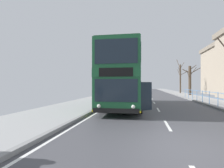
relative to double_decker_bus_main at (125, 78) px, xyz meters
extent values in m
cube|color=#434348|center=(2.54, -8.87, -2.34)|extent=(8.40, 140.00, 0.06)
cube|color=silver|center=(2.54, -6.27, -2.31)|extent=(0.12, 2.00, 0.00)
cube|color=silver|center=(2.54, -1.47, -2.31)|extent=(0.12, 2.00, 0.00)
cube|color=silver|center=(2.54, 3.33, -2.31)|extent=(0.12, 2.00, 0.00)
cube|color=silver|center=(2.54, 8.13, -2.31)|extent=(0.12, 2.00, 0.00)
cube|color=silver|center=(2.54, 12.93, -2.31)|extent=(0.12, 2.00, 0.00)
cube|color=silver|center=(2.54, 17.73, -2.31)|extent=(0.12, 2.00, 0.00)
cube|color=silver|center=(2.54, 22.53, -2.31)|extent=(0.12, 2.00, 0.00)
cube|color=silver|center=(2.54, 27.33, -2.31)|extent=(0.12, 2.00, 0.00)
cube|color=silver|center=(2.54, 32.13, -2.31)|extent=(0.12, 2.00, 0.00)
cube|color=silver|center=(2.54, 36.93, -2.31)|extent=(0.12, 2.00, 0.00)
cube|color=silver|center=(2.54, 41.73, -2.31)|extent=(0.12, 2.00, 0.00)
cube|color=silver|center=(-1.41, -8.87, -2.31)|extent=(0.12, 133.00, 0.00)
cube|color=gray|center=(-1.76, -8.87, -2.24)|extent=(0.20, 140.00, 0.14)
cube|color=#19512D|center=(0.00, 0.02, -1.05)|extent=(2.76, 10.95, 1.83)
cube|color=#19512D|center=(0.00, 0.02, 0.11)|extent=(2.78, 11.00, 0.48)
cube|color=#19512D|center=(0.00, 0.02, 1.19)|extent=(2.76, 10.95, 1.67)
cube|color=#154527|center=(0.00, 0.02, 2.06)|extent=(2.68, 10.62, 0.08)
cube|color=#19232D|center=(0.11, -5.45, -0.83)|extent=(2.23, 0.08, 1.17)
cube|color=black|center=(0.11, -5.45, 0.11)|extent=(1.77, 0.07, 0.46)
cube|color=#19232D|center=(0.11, -5.45, 1.19)|extent=(2.23, 0.08, 1.27)
cube|color=black|center=(0.11, -5.45, -1.86)|extent=(2.41, 0.13, 0.24)
cube|color=yellow|center=(0.00, 0.02, -1.90)|extent=(2.79, 11.00, 0.10)
cube|color=#19232D|center=(1.27, 0.32, -0.79)|extent=(0.20, 8.50, 0.95)
cube|color=#19232D|center=(1.27, 0.04, 1.27)|extent=(0.23, 9.81, 1.00)
cube|color=#19232D|center=(-1.29, 0.26, -0.79)|extent=(0.20, 8.50, 0.95)
cube|color=#19232D|center=(-1.28, -0.01, 1.27)|extent=(0.23, 9.81, 1.00)
sphere|color=white|center=(1.00, -5.44, -1.64)|extent=(0.20, 0.20, 0.20)
sphere|color=white|center=(-0.77, -5.48, -1.64)|extent=(0.20, 0.20, 0.20)
cube|color=#19232D|center=(1.64, -4.35, -1.17)|extent=(0.67, 0.51, 1.58)
cube|color=black|center=(1.29, -4.06, -1.17)|extent=(0.12, 0.90, 1.58)
cylinder|color=black|center=(1.28, -3.21, -1.79)|extent=(0.32, 1.05, 1.04)
cylinder|color=black|center=(-1.15, -3.26, -1.79)|extent=(0.32, 1.05, 1.04)
cylinder|color=black|center=(1.14, 3.59, -1.79)|extent=(0.32, 1.05, 1.04)
cylinder|color=black|center=(-1.29, 3.54, -1.79)|extent=(0.32, 1.05, 1.04)
cylinder|color=#598CC6|center=(6.99, -0.05, -1.63)|extent=(0.05, 0.05, 1.08)
cylinder|color=#598CC6|center=(6.99, 1.66, -1.63)|extent=(0.05, 0.05, 1.08)
cylinder|color=#598CC6|center=(6.99, 3.38, -1.63)|extent=(0.05, 0.05, 1.08)
cylinder|color=#598CC6|center=(6.99, 5.09, -1.63)|extent=(0.05, 0.05, 1.08)
cylinder|color=#598CC6|center=(6.99, 6.80, -1.63)|extent=(0.05, 0.05, 1.08)
cylinder|color=#598CC6|center=(6.99, 8.52, -1.63)|extent=(0.05, 0.05, 1.08)
cylinder|color=#598CC6|center=(6.99, 10.23, -1.63)|extent=(0.05, 0.05, 1.08)
cylinder|color=#598CC6|center=(6.99, -0.90, -1.15)|extent=(0.04, 22.27, 0.04)
cylinder|color=#598CC6|center=(6.99, -0.90, -1.58)|extent=(0.04, 22.27, 0.04)
cylinder|color=#4C3D2D|center=(8.92, 15.60, 0.18)|extent=(0.43, 0.43, 4.70)
cylinder|color=#4C3D2D|center=(8.58, 15.27, 1.15)|extent=(0.76, 0.75, 1.39)
cylinder|color=#4C3D2D|center=(9.39, 15.53, 2.27)|extent=(1.03, 0.23, 0.86)
cylinder|color=#4C3D2D|center=(9.74, 15.62, 1.73)|extent=(1.69, 0.15, 1.05)
cylinder|color=#4C3D2D|center=(9.01, 16.25, 1.11)|extent=(0.30, 1.37, 0.94)
cylinder|color=#4C3D2D|center=(8.43, 15.91, 1.70)|extent=(1.04, 0.71, 0.69)
cylinder|color=#4C3D2D|center=(8.33, 15.54, 1.72)|extent=(1.22, 0.21, 0.69)
cylinder|color=#4C3D2D|center=(9.37, 15.37, 1.60)|extent=(0.99, 0.53, 1.42)
cylinder|color=#4C3D2D|center=(8.76, 22.12, 0.68)|extent=(0.29, 0.29, 5.71)
cylinder|color=#4C3D2D|center=(9.13, 22.14, 3.37)|extent=(0.81, 0.11, 1.28)
cylinder|color=#4C3D2D|center=(8.63, 22.77, 1.88)|extent=(0.37, 1.37, 1.56)
cylinder|color=#4C3D2D|center=(8.53, 22.69, 3.66)|extent=(0.59, 1.25, 2.09)
cylinder|color=#4C3D2D|center=(8.72, 22.59, 2.20)|extent=(0.17, 1.02, 1.55)
cylinder|color=#4C3D2D|center=(9.79, 22.38, 1.97)|extent=(2.13, 0.61, 1.15)
cylinder|color=#4C3D2D|center=(8.53, 21.77, 2.40)|extent=(0.56, 0.80, 1.16)
cylinder|color=#423328|center=(7.75, 1.01, 2.72)|extent=(0.82, 0.19, 1.15)
camera|label=1|loc=(1.52, -14.08, -0.54)|focal=27.45mm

